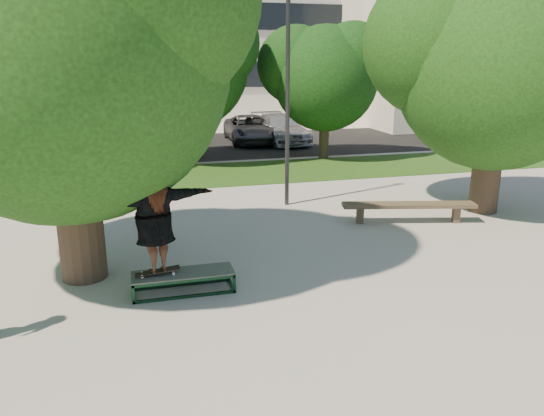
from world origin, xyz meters
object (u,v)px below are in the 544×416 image
object	(u,v)px
tree_right	(494,56)
lamppost	(288,92)
car_dark	(114,136)
car_grey	(250,129)
car_silver_b	(281,129)
car_silver_a	(42,134)
bench	(409,206)
grind_box	(183,282)
tree_left	(55,36)

from	to	relation	value
tree_right	lamppost	distance (m)	5.36
lamppost	car_dark	distance (m)	11.10
car_grey	car_silver_b	xyz separation A→B (m)	(1.41, -0.47, 0.03)
car_silver_a	bench	bearing A→B (deg)	-58.16
car_dark	car_grey	world-z (taller)	car_dark
car_silver_b	lamppost	bearing A→B (deg)	-109.29
lamppost	car_dark	size ratio (longest dim) A/B	1.24
car_grey	car_dark	bearing A→B (deg)	-162.03
grind_box	car_dark	bearing A→B (deg)	95.60
lamppost	car_dark	world-z (taller)	lamppost
tree_left	bench	size ratio (longest dim) A/B	2.11
car_silver_a	car_dark	xyz separation A→B (m)	(3.17, -1.81, 0.07)
grind_box	tree_left	bearing A→B (deg)	146.24
car_dark	tree_right	bearing A→B (deg)	-47.97
car_silver_a	car_dark	world-z (taller)	car_dark
car_grey	car_silver_a	bearing A→B (deg)	-177.84
bench	car_silver_a	world-z (taller)	car_silver_a
grind_box	car_silver_a	distance (m)	17.28
tree_left	lamppost	bearing A→B (deg)	36.42
car_silver_a	tree_right	bearing A→B (deg)	-51.24
car_silver_b	car_dark	bearing A→B (deg)	-174.77
tree_left	car_silver_b	distance (m)	17.45
grind_box	car_silver_a	size ratio (longest dim) A/B	0.41
bench	car_silver_b	xyz separation A→B (m)	(0.41, 13.47, 0.25)
car_dark	car_silver_b	bearing A→B (deg)	11.56
tree_left	car_silver_b	xyz separation A→B (m)	(8.20, 14.93, -3.74)
bench	car_silver_a	distance (m)	17.49
grind_box	car_dark	world-z (taller)	car_dark
lamppost	car_grey	world-z (taller)	lamppost
tree_left	car_dark	world-z (taller)	tree_left
tree_right	lamppost	xyz separation A→B (m)	(-4.92, 1.92, -0.94)
bench	car_silver_b	distance (m)	13.48
lamppost	grind_box	world-z (taller)	lamppost
tree_left	bench	world-z (taller)	tree_left
car_grey	car_silver_b	bearing A→B (deg)	-16.29
car_silver_b	car_grey	bearing A→B (deg)	157.05
tree_right	car_silver_b	size ratio (longest dim) A/B	1.39
car_grey	car_silver_b	world-z (taller)	car_silver_b
grind_box	car_silver_a	xyz separation A→B (m)	(-4.62, 16.64, 0.55)
tree_left	lamppost	xyz separation A→B (m)	(5.29, 3.91, -1.27)
bench	car_dark	distance (m)	14.21
grind_box	car_dark	size ratio (longest dim) A/B	0.37
car_dark	car_silver_b	size ratio (longest dim) A/B	1.05
tree_right	car_silver_a	distance (m)	18.96
car_silver_a	car_dark	bearing A→B (deg)	-35.03
grind_box	lamppost	bearing A→B (deg)	56.24
tree_right	tree_left	bearing A→B (deg)	-168.97
tree_right	bench	bearing A→B (deg)	-167.66
bench	car_grey	world-z (taller)	car_grey
tree_left	car_dark	distance (m)	14.07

